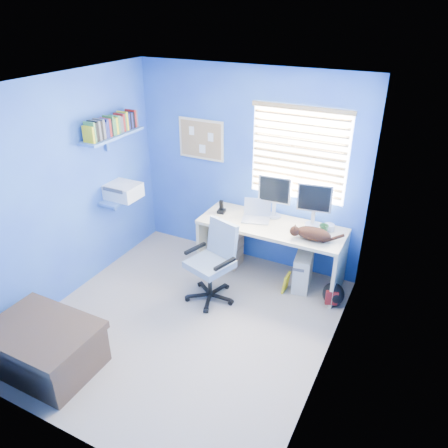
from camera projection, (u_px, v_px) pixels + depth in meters
The scene contains 23 objects.
floor at pixel (185, 322), 4.77m from camera, with size 3.00×3.20×0.00m, color tan.
ceiling at pixel (173, 87), 3.62m from camera, with size 3.00×3.20×0.00m, color white.
wall_back at pixel (248, 169), 5.46m from camera, with size 3.00×0.01×2.50m, color blue.
wall_front at pixel (53, 317), 2.93m from camera, with size 3.00×0.01×2.50m, color blue.
wall_left at pixel (64, 193), 4.80m from camera, with size 0.01×3.20×2.50m, color blue.
wall_right at pixel (334, 258), 3.59m from camera, with size 0.01×3.20×2.50m, color blue.
desk at pixel (270, 251), 5.40m from camera, with size 1.76×0.65×0.74m, color beige.
laptop at pixel (256, 212), 5.29m from camera, with size 0.33×0.26×0.22m, color silver.
monitor_left at pixel (275, 197), 5.30m from camera, with size 0.40×0.12×0.54m, color silver.
monitor_right at pixel (314, 205), 5.08m from camera, with size 0.40×0.12×0.54m, color silver.
phone at pixel (221, 206), 5.48m from camera, with size 0.09×0.11×0.17m, color black.
mug at pixel (324, 229), 5.03m from camera, with size 0.10×0.09×0.10m, color #347438.
cd_spindle at pixel (329, 227), 5.10m from camera, with size 0.13×0.13×0.07m, color silver.
cat at pixel (313, 234), 4.88m from camera, with size 0.40×0.21×0.14m, color black.
tower_pc at pixel (303, 270), 5.29m from camera, with size 0.19×0.44×0.45m, color beige.
drawer_boxes at pixel (227, 246), 5.71m from camera, with size 0.35×0.28×0.54m, color tan.
yellow_book at pixel (286, 283), 5.23m from camera, with size 0.03×0.17×0.24m, color yellow.
backpack at pixel (333, 294), 4.99m from camera, with size 0.25×0.19×0.29m, color black.
bed_corner at pixel (45, 347), 4.11m from camera, with size 0.97×0.69×0.46m, color brown.
office_chair at pixel (213, 272), 5.03m from camera, with size 0.68×0.68×0.94m.
window_blinds at pixel (298, 154), 5.04m from camera, with size 1.15×0.05×1.10m.
corkboard at pixel (201, 139), 5.57m from camera, with size 0.64×0.02×0.52m.
wall_shelves at pixel (117, 159), 5.25m from camera, with size 0.42×0.90×1.05m.
Camera 1 is at (2.07, -3.14, 3.16)m, focal length 35.00 mm.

